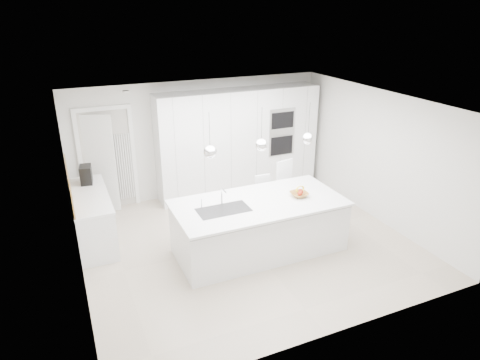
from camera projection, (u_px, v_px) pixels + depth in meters
name	position (u px, v px, depth m)	size (l,w,h in m)	color
floor	(247.00, 243.00, 7.60)	(5.50, 5.50, 0.00)	#B8A892
wall_back	(199.00, 138.00, 9.25)	(5.50, 5.50, 0.00)	silver
wall_left	(72.00, 207.00, 6.11)	(5.00, 5.00, 0.00)	silver
ceiling	(248.00, 104.00, 6.65)	(5.50, 5.50, 0.00)	white
tall_cabinets	(239.00, 142.00, 9.33)	(3.60, 0.60, 2.30)	white
oven_stack	(282.00, 132.00, 9.32)	(0.62, 0.04, 1.05)	#A5A5A8
doorway_frame	(108.00, 161.00, 8.58)	(1.11, 0.08, 2.13)	white
hallway_door	(95.00, 164.00, 8.45)	(0.82, 0.04, 2.00)	white
radiator	(125.00, 167.00, 8.76)	(0.32, 0.04, 1.40)	white
left_base_cabinets	(93.00, 218.00, 7.54)	(0.60, 1.80, 0.86)	white
left_worktop	(89.00, 195.00, 7.37)	(0.62, 1.82, 0.04)	white
oak_backsplash	(69.00, 183.00, 7.16)	(0.02, 1.80, 0.50)	#AD803F
island_base	(260.00, 228.00, 7.22)	(2.80, 1.20, 0.86)	white
island_worktop	(259.00, 203.00, 7.09)	(2.84, 1.40, 0.04)	white
island_sink	(224.00, 214.00, 6.83)	(0.84, 0.44, 0.18)	#3F3F42
island_tap	(222.00, 196.00, 6.93)	(0.02, 0.02, 0.30)	white
pendant_left	(210.00, 152.00, 6.35)	(0.20, 0.20, 0.20)	white
pendant_mid	(261.00, 145.00, 6.66)	(0.20, 0.20, 0.20)	white
pendant_right	(308.00, 139.00, 6.98)	(0.20, 0.20, 0.20)	white
fruit_bowl	(299.00, 194.00, 7.27)	(0.30, 0.30, 0.07)	#AD803F
espresso_machine	(86.00, 175.00, 7.77)	(0.20, 0.31, 0.33)	black
bar_stool_left	(265.00, 202.00, 8.04)	(0.32, 0.45, 0.98)	white
bar_stool_right	(287.00, 192.00, 8.22)	(0.39, 0.54, 1.18)	white
apple_a	(301.00, 192.00, 7.28)	(0.09, 0.09, 0.09)	#9E2412
apple_b	(300.00, 193.00, 7.25)	(0.07, 0.07, 0.07)	#9E2412
apple_c	(300.00, 194.00, 7.22)	(0.08, 0.08, 0.08)	#9E2412
banana_bunch	(300.00, 189.00, 7.28)	(0.22, 0.22, 0.03)	gold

